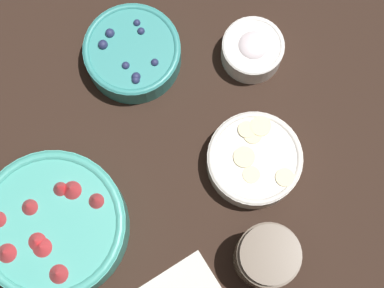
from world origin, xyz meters
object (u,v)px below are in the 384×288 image
object	(u,v)px
bowl_strawberries	(53,226)
jar_chocolate	(266,257)
bowl_blueberries	(133,53)
bowl_bananas	(254,160)
bowl_cream	(252,49)

from	to	relation	value
bowl_strawberries	jar_chocolate	distance (m)	0.32
bowl_blueberries	bowl_bananas	world-z (taller)	bowl_blueberries
bowl_bananas	jar_chocolate	xyz separation A→B (m)	(0.06, 0.14, 0.02)
bowl_blueberries	bowl_bananas	distance (m)	0.26
jar_chocolate	bowl_strawberries	bearing A→B (deg)	-37.25
bowl_bananas	bowl_cream	distance (m)	0.18
bowl_strawberries	jar_chocolate	size ratio (longest dim) A/B	2.19
bowl_strawberries	bowl_cream	size ratio (longest dim) A/B	2.21
bowl_blueberries	bowl_cream	size ratio (longest dim) A/B	1.56
bowl_bananas	bowl_blueberries	bearing A→B (deg)	-71.33
bowl_blueberries	bowl_bananas	size ratio (longest dim) A/B	1.06
bowl_strawberries	bowl_blueberries	world-z (taller)	bowl_strawberries
bowl_blueberries	jar_chocolate	xyz separation A→B (m)	(-0.02, 0.38, 0.02)
bowl_bananas	bowl_cream	world-z (taller)	bowl_cream
bowl_strawberries	bowl_blueberries	size ratio (longest dim) A/B	1.42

